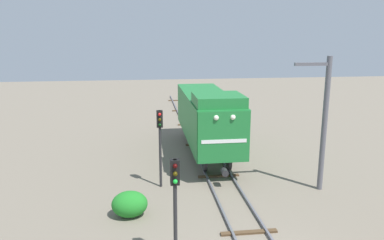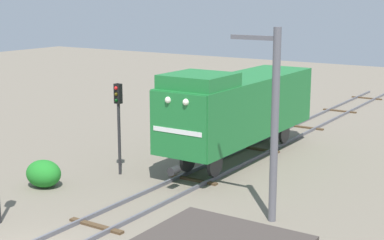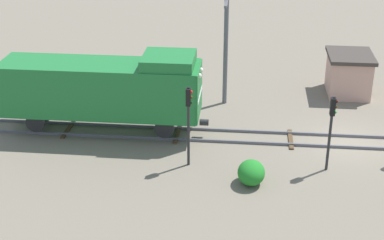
{
  "view_description": "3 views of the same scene",
  "coord_description": "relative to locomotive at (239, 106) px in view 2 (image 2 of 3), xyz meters",
  "views": [
    {
      "loc": [
        -4.17,
        -10.48,
        8.1
      ],
      "look_at": [
        -1.12,
        12.98,
        2.64
      ],
      "focal_mm": 35.0,
      "sensor_mm": 36.0,
      "label": 1
    },
    {
      "loc": [
        13.65,
        -11.45,
        8.08
      ],
      "look_at": [
        -0.43,
        10.13,
        2.63
      ],
      "focal_mm": 55.0,
      "sensor_mm": 36.0,
      "label": 2
    },
    {
      "loc": [
        -29.88,
        5.69,
        14.71
      ],
      "look_at": [
        -0.8,
        8.67,
        1.34
      ],
      "focal_mm": 55.0,
      "sensor_mm": 36.0,
      "label": 3
    }
  ],
  "objects": [
    {
      "name": "locomotive",
      "position": [
        0.0,
        0.0,
        0.0
      ],
      "size": [
        2.9,
        11.6,
        4.6
      ],
      "color": "#1E7233",
      "rests_on": "railway_track"
    },
    {
      "name": "traffic_signal_mid",
      "position": [
        -3.4,
        -5.11,
        0.16
      ],
      "size": [
        0.32,
        0.34,
        4.23
      ],
      "color": "#262628",
      "rests_on": "ground"
    },
    {
      "name": "catenary_mast",
      "position": [
        4.93,
        -6.51,
        0.99
      ],
      "size": [
        1.94,
        0.28,
        7.05
      ],
      "color": "#595960",
      "rests_on": "ground"
    },
    {
      "name": "bush_mid",
      "position": [
        -4.96,
        -8.32,
        -2.18
      ],
      "size": [
        1.63,
        1.33,
        1.18
      ],
      "primitive_type": "ellipsoid",
      "color": "#207C26",
      "rests_on": "ground"
    }
  ]
}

